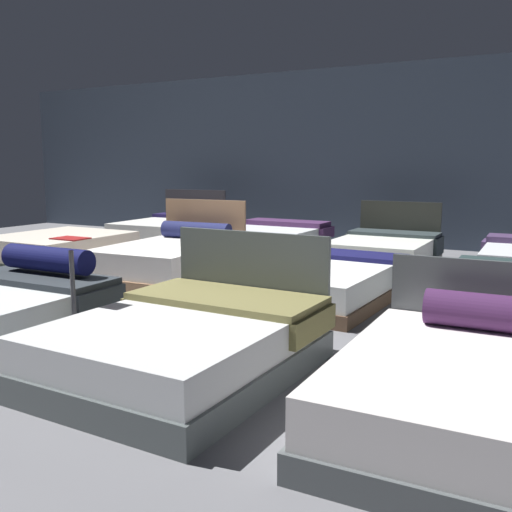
{
  "coord_description": "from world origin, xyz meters",
  "views": [
    {
      "loc": [
        3.56,
        -6.01,
        1.59
      ],
      "look_at": [
        0.05,
        0.51,
        0.41
      ],
      "focal_mm": 40.22,
      "sensor_mm": 36.0,
      "label": 1
    }
  ],
  "objects_px": {
    "bed_2": "(187,343)",
    "bed_9": "(270,241)",
    "price_sign": "(74,310)",
    "bed_5": "(171,261)",
    "bed_4": "(59,252)",
    "bed_6": "(322,282)",
    "bed_8": "(170,233)",
    "bed_3": "(480,393)",
    "bed_10": "(384,250)"
  },
  "relations": [
    {
      "from": "bed_5",
      "to": "bed_6",
      "type": "relative_size",
      "value": 0.93
    },
    {
      "from": "bed_5",
      "to": "bed_6",
      "type": "xyz_separation_m",
      "value": [
        2.22,
        -0.04,
        -0.06
      ]
    },
    {
      "from": "bed_8",
      "to": "bed_9",
      "type": "relative_size",
      "value": 1.0
    },
    {
      "from": "bed_2",
      "to": "bed_6",
      "type": "distance_m",
      "value": 2.74
    },
    {
      "from": "bed_2",
      "to": "bed_10",
      "type": "relative_size",
      "value": 1.05
    },
    {
      "from": "bed_6",
      "to": "bed_8",
      "type": "relative_size",
      "value": 1.05
    },
    {
      "from": "price_sign",
      "to": "bed_5",
      "type": "bearing_deg",
      "value": 111.37
    },
    {
      "from": "bed_9",
      "to": "price_sign",
      "type": "bearing_deg",
      "value": -78.7
    },
    {
      "from": "bed_9",
      "to": "price_sign",
      "type": "xyz_separation_m",
      "value": [
        1.03,
        -5.68,
        0.14
      ]
    },
    {
      "from": "bed_2",
      "to": "price_sign",
      "type": "bearing_deg",
      "value": -174.85
    },
    {
      "from": "bed_5",
      "to": "bed_8",
      "type": "xyz_separation_m",
      "value": [
        -2.12,
        2.82,
        -0.01
      ]
    },
    {
      "from": "bed_4",
      "to": "bed_9",
      "type": "relative_size",
      "value": 0.93
    },
    {
      "from": "bed_4",
      "to": "bed_5",
      "type": "relative_size",
      "value": 0.96
    },
    {
      "from": "bed_6",
      "to": "bed_9",
      "type": "bearing_deg",
      "value": 129.02
    },
    {
      "from": "bed_3",
      "to": "bed_5",
      "type": "height_order",
      "value": "bed_5"
    },
    {
      "from": "bed_2",
      "to": "bed_9",
      "type": "height_order",
      "value": "bed_2"
    },
    {
      "from": "bed_6",
      "to": "bed_3",
      "type": "bearing_deg",
      "value": -50.21
    },
    {
      "from": "bed_4",
      "to": "bed_5",
      "type": "xyz_separation_m",
      "value": [
        2.11,
        0.01,
        0.02
      ]
    },
    {
      "from": "bed_2",
      "to": "bed_4",
      "type": "distance_m",
      "value": 5.15
    },
    {
      "from": "bed_2",
      "to": "price_sign",
      "type": "height_order",
      "value": "bed_2"
    },
    {
      "from": "bed_10",
      "to": "bed_8",
      "type": "bearing_deg",
      "value": -179.32
    },
    {
      "from": "price_sign",
      "to": "bed_9",
      "type": "bearing_deg",
      "value": 100.3
    },
    {
      "from": "bed_4",
      "to": "bed_10",
      "type": "distance_m",
      "value": 5.13
    },
    {
      "from": "bed_4",
      "to": "bed_6",
      "type": "xyz_separation_m",
      "value": [
        4.34,
        -0.03,
        -0.04
      ]
    },
    {
      "from": "bed_9",
      "to": "bed_10",
      "type": "height_order",
      "value": "bed_10"
    },
    {
      "from": "bed_8",
      "to": "bed_10",
      "type": "bearing_deg",
      "value": -1.81
    },
    {
      "from": "bed_4",
      "to": "price_sign",
      "type": "height_order",
      "value": "price_sign"
    },
    {
      "from": "bed_6",
      "to": "price_sign",
      "type": "bearing_deg",
      "value": -109.15
    },
    {
      "from": "bed_3",
      "to": "bed_6",
      "type": "xyz_separation_m",
      "value": [
        -2.1,
        2.73,
        -0.03
      ]
    },
    {
      "from": "bed_6",
      "to": "bed_9",
      "type": "distance_m",
      "value": 3.58
    },
    {
      "from": "bed_2",
      "to": "bed_8",
      "type": "distance_m",
      "value": 7.09
    },
    {
      "from": "bed_4",
      "to": "bed_5",
      "type": "distance_m",
      "value": 2.11
    },
    {
      "from": "bed_2",
      "to": "bed_5",
      "type": "distance_m",
      "value": 3.56
    },
    {
      "from": "bed_5",
      "to": "bed_8",
      "type": "distance_m",
      "value": 3.53
    },
    {
      "from": "price_sign",
      "to": "bed_6",
      "type": "bearing_deg",
      "value": 68.54
    },
    {
      "from": "bed_9",
      "to": "bed_3",
      "type": "bearing_deg",
      "value": -51.92
    },
    {
      "from": "bed_2",
      "to": "bed_3",
      "type": "relative_size",
      "value": 1.02
    },
    {
      "from": "bed_6",
      "to": "price_sign",
      "type": "xyz_separation_m",
      "value": [
        -1.11,
        -2.81,
        0.17
      ]
    },
    {
      "from": "bed_5",
      "to": "bed_10",
      "type": "height_order",
      "value": "bed_5"
    },
    {
      "from": "bed_6",
      "to": "price_sign",
      "type": "height_order",
      "value": "price_sign"
    },
    {
      "from": "bed_3",
      "to": "bed_10",
      "type": "xyz_separation_m",
      "value": [
        -2.17,
        5.62,
        -0.03
      ]
    },
    {
      "from": "bed_10",
      "to": "price_sign",
      "type": "height_order",
      "value": "price_sign"
    },
    {
      "from": "bed_8",
      "to": "bed_4",
      "type": "bearing_deg",
      "value": -92.03
    },
    {
      "from": "price_sign",
      "to": "bed_4",
      "type": "bearing_deg",
      "value": 138.61
    },
    {
      "from": "bed_4",
      "to": "bed_8",
      "type": "distance_m",
      "value": 2.83
    },
    {
      "from": "bed_8",
      "to": "price_sign",
      "type": "xyz_separation_m",
      "value": [
        3.24,
        -5.68,
        0.11
      ]
    },
    {
      "from": "bed_8",
      "to": "bed_9",
      "type": "distance_m",
      "value": 2.21
    },
    {
      "from": "bed_6",
      "to": "price_sign",
      "type": "relative_size",
      "value": 2.21
    },
    {
      "from": "bed_10",
      "to": "bed_9",
      "type": "bearing_deg",
      "value": -179.13
    },
    {
      "from": "bed_5",
      "to": "price_sign",
      "type": "relative_size",
      "value": 2.06
    }
  ]
}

